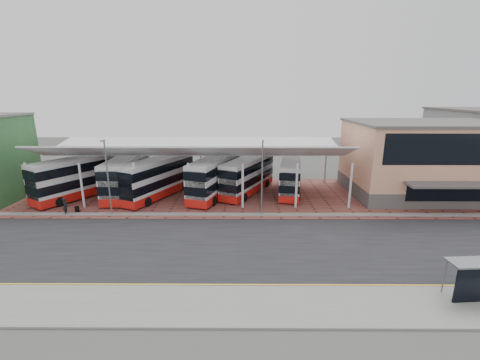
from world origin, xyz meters
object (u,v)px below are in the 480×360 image
at_px(bus_3, 215,176).
at_px(bus_4, 248,176).
at_px(bus_shelter, 478,277).
at_px(bus_1, 127,176).
at_px(terminal, 425,159).
at_px(bus_5, 291,176).
at_px(pedestrian, 65,206).
at_px(bus_0, 82,177).
at_px(bus_2, 158,178).

height_order(bus_3, bus_4, bus_3).
bearing_deg(bus_4, bus_shelter, -32.03).
xyz_separation_m(bus_1, bus_shelter, (29.16, -21.93, -0.82)).
xyz_separation_m(terminal, bus_5, (-16.76, 0.50, -2.47)).
relative_size(terminal, pedestrian, 9.84).
distance_m(bus_1, bus_4, 15.43).
relative_size(bus_1, bus_3, 0.97).
relative_size(bus_0, bus_5, 1.10).
bearing_deg(bus_shelter, terminal, 65.01).
relative_size(bus_3, pedestrian, 6.46).
height_order(bus_0, bus_4, bus_0).
bearing_deg(terminal, bus_1, -179.56).
distance_m(terminal, bus_shelter, 24.00).
bearing_deg(bus_shelter, bus_4, 117.41).
xyz_separation_m(bus_0, bus_3, (16.54, 0.53, -0.05)).
height_order(bus_0, bus_shelter, bus_0).
bearing_deg(bus_0, bus_3, 33.02).
height_order(bus_1, bus_5, bus_1).
distance_m(terminal, bus_2, 33.59).
relative_size(bus_2, bus_4, 1.06).
relative_size(bus_3, bus_4, 1.10).
bearing_deg(pedestrian, bus_2, -68.54).
bearing_deg(bus_0, bus_4, 35.60).
bearing_deg(bus_3, pedestrian, -138.00).
xyz_separation_m(terminal, bus_0, (-42.99, -1.24, -2.13)).
bearing_deg(bus_1, terminal, 0.01).
relative_size(bus_2, pedestrian, 6.22).
xyz_separation_m(terminal, bus_1, (-37.72, -0.29, -2.19)).
height_order(bus_0, bus_5, bus_0).
bearing_deg(bus_3, bus_5, 24.47).
distance_m(terminal, bus_4, 22.43).
bearing_deg(bus_shelter, pedestrian, 152.59).
distance_m(bus_5, pedestrian, 26.41).
bearing_deg(terminal, bus_2, -177.89).
bearing_deg(pedestrian, bus_0, -6.43).
xyz_separation_m(bus_3, bus_shelter, (17.88, -21.51, -0.83)).
distance_m(bus_2, bus_5, 16.82).
distance_m(bus_0, pedestrian, 6.80).
xyz_separation_m(bus_2, bus_shelter, (24.93, -20.98, -0.78)).
distance_m(terminal, bus_1, 37.79).
xyz_separation_m(bus_3, pedestrian, (-15.37, -7.05, -1.48)).
bearing_deg(bus_5, bus_3, -162.78).
distance_m(bus_0, bus_1, 5.36).
relative_size(terminal, bus_0, 1.57).
relative_size(bus_2, bus_3, 0.96).
relative_size(bus_3, bus_shelter, 3.89).
height_order(terminal, bus_2, terminal).
relative_size(terminal, bus_shelter, 5.92).
bearing_deg(bus_0, bus_5, 34.97).
xyz_separation_m(pedestrian, bus_shelter, (33.26, -14.46, 0.65)).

